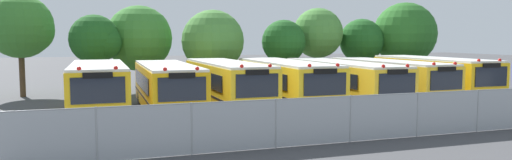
{
  "coord_description": "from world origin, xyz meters",
  "views": [
    {
      "loc": [
        -9.91,
        -23.87,
        3.86
      ],
      "look_at": [
        -1.77,
        0.0,
        1.6
      ],
      "focal_mm": 32.76,
      "sensor_mm": 36.0,
      "label": 1
    }
  ],
  "objects_px": {
    "school_bus_4": "(341,81)",
    "tree_5": "(318,32)",
    "tree_3": "(212,41)",
    "traffic_cone": "(278,131)",
    "school_bus_1": "(167,86)",
    "tree_0": "(23,27)",
    "school_bus_3": "(285,82)",
    "tree_6": "(362,41)",
    "tree_2": "(141,37)",
    "school_bus_2": "(226,84)",
    "school_bus_5": "(387,79)",
    "tree_7": "(405,34)",
    "school_bus_6": "(432,77)",
    "tree_1": "(97,40)",
    "tree_4": "(282,42)",
    "school_bus_0": "(98,88)"
  },
  "relations": [
    {
      "from": "tree_3",
      "to": "tree_5",
      "type": "bearing_deg",
      "value": 0.28
    },
    {
      "from": "school_bus_2",
      "to": "school_bus_4",
      "type": "relative_size",
      "value": 0.9
    },
    {
      "from": "tree_6",
      "to": "tree_7",
      "type": "xyz_separation_m",
      "value": [
        3.63,
        -0.55,
        0.54
      ]
    },
    {
      "from": "school_bus_4",
      "to": "tree_3",
      "type": "xyz_separation_m",
      "value": [
        -5.52,
        8.66,
        2.29
      ]
    },
    {
      "from": "school_bus_3",
      "to": "school_bus_5",
      "type": "xyz_separation_m",
      "value": [
        6.72,
        0.13,
        -0.03
      ]
    },
    {
      "from": "school_bus_4",
      "to": "tree_4",
      "type": "height_order",
      "value": "tree_4"
    },
    {
      "from": "tree_6",
      "to": "traffic_cone",
      "type": "xyz_separation_m",
      "value": [
        -13.25,
        -15.68,
        -3.38
      ]
    },
    {
      "from": "school_bus_5",
      "to": "tree_3",
      "type": "bearing_deg",
      "value": -45.2
    },
    {
      "from": "school_bus_2",
      "to": "tree_3",
      "type": "height_order",
      "value": "tree_3"
    },
    {
      "from": "tree_4",
      "to": "school_bus_1",
      "type": "bearing_deg",
      "value": -140.66
    },
    {
      "from": "school_bus_6",
      "to": "tree_4",
      "type": "distance_m",
      "value": 10.62
    },
    {
      "from": "tree_5",
      "to": "tree_7",
      "type": "relative_size",
      "value": 0.92
    },
    {
      "from": "school_bus_2",
      "to": "tree_6",
      "type": "bearing_deg",
      "value": -148.97
    },
    {
      "from": "tree_1",
      "to": "tree_7",
      "type": "distance_m",
      "value": 23.42
    },
    {
      "from": "school_bus_1",
      "to": "school_bus_5",
      "type": "bearing_deg",
      "value": -179.37
    },
    {
      "from": "school_bus_3",
      "to": "school_bus_5",
      "type": "bearing_deg",
      "value": -177.66
    },
    {
      "from": "tree_1",
      "to": "traffic_cone",
      "type": "relative_size",
      "value": 9.34
    },
    {
      "from": "school_bus_2",
      "to": "school_bus_4",
      "type": "distance_m",
      "value": 6.77
    },
    {
      "from": "school_bus_3",
      "to": "tree_5",
      "type": "relative_size",
      "value": 1.67
    },
    {
      "from": "tree_1",
      "to": "tree_2",
      "type": "xyz_separation_m",
      "value": [
        3.0,
        1.72,
        0.25
      ]
    },
    {
      "from": "tree_4",
      "to": "tree_7",
      "type": "distance_m",
      "value": 10.62
    },
    {
      "from": "tree_3",
      "to": "tree_1",
      "type": "bearing_deg",
      "value": 179.08
    },
    {
      "from": "school_bus_4",
      "to": "tree_3",
      "type": "relative_size",
      "value": 1.89
    },
    {
      "from": "school_bus_0",
      "to": "tree_1",
      "type": "distance_m",
      "value": 9.09
    },
    {
      "from": "tree_2",
      "to": "tree_7",
      "type": "relative_size",
      "value": 0.92
    },
    {
      "from": "tree_0",
      "to": "tree_6",
      "type": "relative_size",
      "value": 1.25
    },
    {
      "from": "school_bus_1",
      "to": "school_bus_3",
      "type": "relative_size",
      "value": 0.95
    },
    {
      "from": "tree_2",
      "to": "traffic_cone",
      "type": "relative_size",
      "value": 10.65
    },
    {
      "from": "school_bus_3",
      "to": "tree_7",
      "type": "height_order",
      "value": "tree_7"
    },
    {
      "from": "tree_1",
      "to": "tree_2",
      "type": "bearing_deg",
      "value": 29.83
    },
    {
      "from": "school_bus_6",
      "to": "traffic_cone",
      "type": "bearing_deg",
      "value": 30.67
    },
    {
      "from": "school_bus_4",
      "to": "school_bus_6",
      "type": "bearing_deg",
      "value": -176.74
    },
    {
      "from": "school_bus_4",
      "to": "tree_0",
      "type": "xyz_separation_m",
      "value": [
        -17.79,
        10.15,
        3.16
      ]
    },
    {
      "from": "tree_3",
      "to": "traffic_cone",
      "type": "relative_size",
      "value": 10.12
    },
    {
      "from": "tree_0",
      "to": "tree_1",
      "type": "relative_size",
      "value": 1.24
    },
    {
      "from": "school_bus_3",
      "to": "tree_5",
      "type": "height_order",
      "value": "tree_5"
    },
    {
      "from": "school_bus_1",
      "to": "traffic_cone",
      "type": "bearing_deg",
      "value": 113.9
    },
    {
      "from": "school_bus_1",
      "to": "school_bus_4",
      "type": "distance_m",
      "value": 9.93
    },
    {
      "from": "tree_1",
      "to": "tree_5",
      "type": "xyz_separation_m",
      "value": [
        16.08,
        -0.08,
        0.58
      ]
    },
    {
      "from": "school_bus_3",
      "to": "tree_2",
      "type": "bearing_deg",
      "value": -55.72
    },
    {
      "from": "tree_6",
      "to": "traffic_cone",
      "type": "distance_m",
      "value": 20.81
    },
    {
      "from": "tree_3",
      "to": "school_bus_5",
      "type": "bearing_deg",
      "value": -43.86
    },
    {
      "from": "school_bus_4",
      "to": "tree_5",
      "type": "xyz_separation_m",
      "value": [
        2.84,
        8.7,
        2.9
      ]
    },
    {
      "from": "tree_4",
      "to": "tree_6",
      "type": "bearing_deg",
      "value": 4.55
    },
    {
      "from": "school_bus_3",
      "to": "school_bus_2",
      "type": "bearing_deg",
      "value": -1.01
    },
    {
      "from": "school_bus_0",
      "to": "tree_0",
      "type": "distance_m",
      "value": 11.56
    },
    {
      "from": "tree_2",
      "to": "traffic_cone",
      "type": "bearing_deg",
      "value": -78.8
    },
    {
      "from": "school_bus_6",
      "to": "traffic_cone",
      "type": "relative_size",
      "value": 16.75
    },
    {
      "from": "school_bus_3",
      "to": "tree_6",
      "type": "height_order",
      "value": "tree_6"
    },
    {
      "from": "school_bus_1",
      "to": "tree_0",
      "type": "distance_m",
      "value": 13.1
    }
  ]
}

